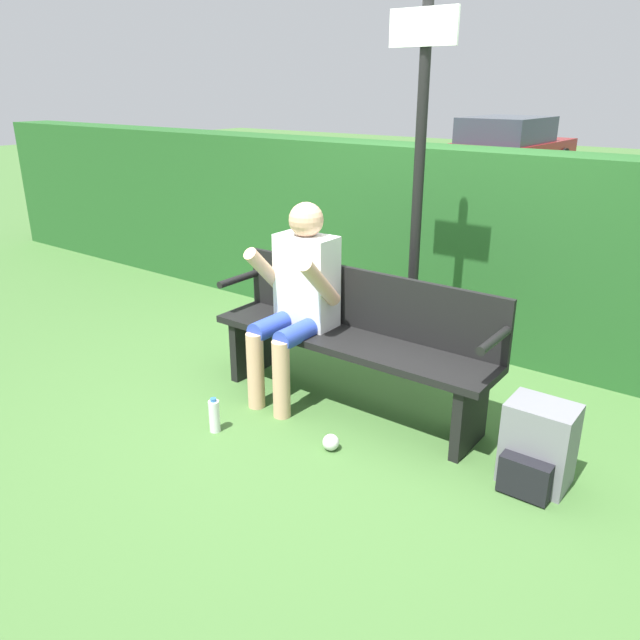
{
  "coord_description": "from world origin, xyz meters",
  "views": [
    {
      "loc": [
        2.02,
        -3.01,
        1.97
      ],
      "look_at": [
        -0.15,
        -0.1,
        0.6
      ],
      "focal_mm": 35.0,
      "sensor_mm": 36.0,
      "label": 1
    }
  ],
  "objects_px": {
    "person_seated": "(298,293)",
    "park_bench": "(354,336)",
    "parked_car": "(505,151)",
    "backpack": "(537,447)",
    "signpost": "(418,180)",
    "water_bottle": "(214,416)"
  },
  "relations": [
    {
      "from": "person_seated",
      "to": "backpack",
      "type": "xyz_separation_m",
      "value": [
        1.62,
        -0.06,
        -0.51
      ]
    },
    {
      "from": "water_bottle",
      "to": "parked_car",
      "type": "height_order",
      "value": "parked_car"
    },
    {
      "from": "water_bottle",
      "to": "signpost",
      "type": "distance_m",
      "value": 1.96
    },
    {
      "from": "person_seated",
      "to": "water_bottle",
      "type": "relative_size",
      "value": 5.8
    },
    {
      "from": "person_seated",
      "to": "signpost",
      "type": "bearing_deg",
      "value": 55.4
    },
    {
      "from": "signpost",
      "to": "backpack",
      "type": "bearing_deg",
      "value": -32.06
    },
    {
      "from": "backpack",
      "to": "parked_car",
      "type": "height_order",
      "value": "parked_car"
    },
    {
      "from": "park_bench",
      "to": "parked_car",
      "type": "bearing_deg",
      "value": 106.45
    },
    {
      "from": "backpack",
      "to": "signpost",
      "type": "xyz_separation_m",
      "value": [
        -1.16,
        0.73,
        1.18
      ]
    },
    {
      "from": "park_bench",
      "to": "parked_car",
      "type": "height_order",
      "value": "parked_car"
    },
    {
      "from": "backpack",
      "to": "signpost",
      "type": "relative_size",
      "value": 0.19
    },
    {
      "from": "person_seated",
      "to": "parked_car",
      "type": "height_order",
      "value": "parked_car"
    },
    {
      "from": "person_seated",
      "to": "park_bench",
      "type": "bearing_deg",
      "value": 16.81
    },
    {
      "from": "backpack",
      "to": "parked_car",
      "type": "distance_m",
      "value": 11.44
    },
    {
      "from": "park_bench",
      "to": "parked_car",
      "type": "xyz_separation_m",
      "value": [
        -3.07,
        10.41,
        0.16
      ]
    },
    {
      "from": "park_bench",
      "to": "parked_car",
      "type": "relative_size",
      "value": 0.45
    },
    {
      "from": "water_bottle",
      "to": "person_seated",
      "type": "bearing_deg",
      "value": 81.88
    },
    {
      "from": "backpack",
      "to": "water_bottle",
      "type": "xyz_separation_m",
      "value": [
        -1.72,
        -0.64,
        -0.11
      ]
    },
    {
      "from": "backpack",
      "to": "signpost",
      "type": "bearing_deg",
      "value": 147.94
    },
    {
      "from": "person_seated",
      "to": "backpack",
      "type": "distance_m",
      "value": 1.7
    },
    {
      "from": "park_bench",
      "to": "signpost",
      "type": "xyz_separation_m",
      "value": [
        0.1,
        0.56,
        0.92
      ]
    },
    {
      "from": "signpost",
      "to": "parked_car",
      "type": "xyz_separation_m",
      "value": [
        -3.17,
        9.85,
        -0.76
      ]
    }
  ]
}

